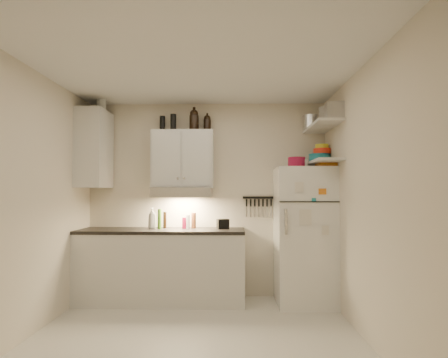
{
  "coord_description": "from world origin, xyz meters",
  "views": [
    {
      "loc": [
        0.36,
        -3.57,
        1.39
      ],
      "look_at": [
        0.25,
        0.9,
        1.55
      ],
      "focal_mm": 30.0,
      "sensor_mm": 36.0,
      "label": 1
    }
  ],
  "objects": [
    {
      "name": "book_stack",
      "position": [
        1.5,
        1.02,
        1.75
      ],
      "size": [
        0.23,
        0.28,
        0.09
      ],
      "primitive_type": "cube",
      "rotation": [
        0.0,
        0.0,
        0.02
      ],
      "color": "orange",
      "rests_on": "fridge"
    },
    {
      "name": "bowl_orange",
      "position": [
        1.5,
        1.23,
        1.92
      ],
      "size": [
        0.22,
        0.22,
        0.07
      ],
      "primitive_type": "cylinder",
      "color": "red",
      "rests_on": "bowl_teal"
    },
    {
      "name": "growler_a",
      "position": [
        -0.16,
        1.33,
        2.35
      ],
      "size": [
        0.14,
        0.14,
        0.29
      ],
      "primitive_type": null,
      "rotation": [
        0.0,
        0.0,
        -0.11
      ],
      "color": "black",
      "rests_on": "upper_cabinet"
    },
    {
      "name": "side_cabinet",
      "position": [
        -1.44,
        1.2,
        1.95
      ],
      "size": [
        0.33,
        0.55,
        1.0
      ],
      "primitive_type": "cube",
      "color": "silver",
      "rests_on": "left_wall"
    },
    {
      "name": "left_wall",
      "position": [
        -1.61,
        0.0,
        1.3
      ],
      "size": [
        0.02,
        3.0,
        2.6
      ],
      "primitive_type": "cube",
      "color": "beige",
      "rests_on": "ground"
    },
    {
      "name": "countertop",
      "position": [
        -0.55,
        1.2,
        0.9
      ],
      "size": [
        2.1,
        0.62,
        0.04
      ],
      "primitive_type": "cube",
      "color": "black",
      "rests_on": "base_cabinet"
    },
    {
      "name": "caddy",
      "position": [
        0.23,
        1.26,
        0.98
      ],
      "size": [
        0.17,
        0.15,
        0.13
      ],
      "primitive_type": "cube",
      "rotation": [
        0.0,
        0.0,
        0.32
      ],
      "color": "black",
      "rests_on": "countertop"
    },
    {
      "name": "fridge",
      "position": [
        1.25,
        1.16,
        0.85
      ],
      "size": [
        0.7,
        0.68,
        1.7
      ],
      "primitive_type": "cube",
      "color": "white",
      "rests_on": "floor"
    },
    {
      "name": "growler_b",
      "position": [
        0.01,
        1.41,
        2.32
      ],
      "size": [
        0.13,
        0.13,
        0.23
      ],
      "primitive_type": null,
      "rotation": [
        0.0,
        0.0,
        0.42
      ],
      "color": "black",
      "rests_on": "upper_cabinet"
    },
    {
      "name": "back_wall",
      "position": [
        0.0,
        1.51,
        1.3
      ],
      "size": [
        3.2,
        0.02,
        2.6
      ],
      "primitive_type": "cube",
      "color": "beige",
      "rests_on": "ground"
    },
    {
      "name": "upper_cabinet",
      "position": [
        -0.3,
        1.33,
        1.83
      ],
      "size": [
        0.8,
        0.33,
        0.75
      ],
      "primitive_type": "cube",
      "color": "silver",
      "rests_on": "back_wall"
    },
    {
      "name": "shelf_lo",
      "position": [
        1.45,
        1.02,
        1.76
      ],
      "size": [
        0.3,
        0.95,
        0.03
      ],
      "primitive_type": "cube",
      "color": "silver",
      "rests_on": "right_wall"
    },
    {
      "name": "dutch_oven",
      "position": [
        1.14,
        1.06,
        1.76
      ],
      "size": [
        0.23,
        0.23,
        0.12
      ],
      "primitive_type": "cylinder",
      "rotation": [
        0.0,
        0.0,
        -0.06
      ],
      "color": "maroon",
      "rests_on": "fridge"
    },
    {
      "name": "knife_strip",
      "position": [
        0.7,
        1.49,
        1.32
      ],
      "size": [
        0.42,
        0.02,
        0.03
      ],
      "primitive_type": "cube",
      "color": "black",
      "rests_on": "back_wall"
    },
    {
      "name": "bowl_teal",
      "position": [
        1.47,
        1.27,
        1.83
      ],
      "size": [
        0.27,
        0.27,
        0.11
      ],
      "primitive_type": "cylinder",
      "color": "teal",
      "rests_on": "shelf_lo"
    },
    {
      "name": "right_wall",
      "position": [
        1.61,
        0.0,
        1.3
      ],
      "size": [
        0.02,
        3.0,
        2.6
      ],
      "primitive_type": "cube",
      "color": "beige",
      "rests_on": "ground"
    },
    {
      "name": "ceiling",
      "position": [
        0.0,
        0.0,
        2.61
      ],
      "size": [
        3.2,
        3.0,
        0.02
      ],
      "primitive_type": "cube",
      "color": "white",
      "rests_on": "ground"
    },
    {
      "name": "soap_bottle",
      "position": [
        -0.69,
        1.24,
        1.07
      ],
      "size": [
        0.15,
        0.15,
        0.3
      ],
      "primitive_type": "imported",
      "rotation": [
        0.0,
        0.0,
        -0.28
      ],
      "color": "silver",
      "rests_on": "countertop"
    },
    {
      "name": "stock_pot",
      "position": [
        1.39,
        1.29,
        2.3
      ],
      "size": [
        0.26,
        0.26,
        0.17
      ],
      "primitive_type": "cylinder",
      "rotation": [
        0.0,
        0.0,
        0.06
      ],
      "color": "silver",
      "rests_on": "shelf_hi"
    },
    {
      "name": "oil_bottle",
      "position": [
        -0.58,
        1.21,
        1.05
      ],
      "size": [
        0.06,
        0.06,
        0.26
      ],
      "primitive_type": "cylinder",
      "rotation": [
        0.0,
        0.0,
        0.17
      ],
      "color": "#3F721C",
      "rests_on": "countertop"
    },
    {
      "name": "pepper_mill",
      "position": [
        -0.16,
        1.34,
        1.02
      ],
      "size": [
        0.06,
        0.06,
        0.2
      ],
      "primitive_type": "cylinder",
      "rotation": [
        0.0,
        0.0,
        0.03
      ],
      "color": "brown",
      "rests_on": "countertop"
    },
    {
      "name": "bowl_yellow",
      "position": [
        1.5,
        1.23,
        1.98
      ],
      "size": [
        0.17,
        0.17,
        0.05
      ],
      "primitive_type": "cylinder",
      "color": "gold",
      "rests_on": "bowl_orange"
    },
    {
      "name": "thermos_b",
      "position": [
        -0.59,
        1.39,
        2.31
      ],
      "size": [
        0.09,
        0.09,
        0.21
      ],
      "primitive_type": "cylinder",
      "rotation": [
        0.0,
        0.0,
        -0.25
      ],
      "color": "black",
      "rests_on": "upper_cabinet"
    },
    {
      "name": "plates",
      "position": [
        1.43,
        1.1,
        1.81
      ],
      "size": [
        0.33,
        0.33,
        0.06
      ],
      "primitive_type": "cylinder",
      "rotation": [
        0.0,
        0.0,
        0.4
      ],
      "color": "teal",
      "rests_on": "shelf_lo"
    },
    {
      "name": "floor",
      "position": [
        0.0,
        0.0,
        -0.01
      ],
      "size": [
        3.2,
        3.0,
        0.02
      ],
      "primitive_type": "cube",
      "color": "silver",
      "rests_on": "ground"
    },
    {
      "name": "thermos_a",
      "position": [
        -0.44,
        1.36,
        2.32
      ],
      "size": [
        0.09,
        0.09,
        0.23
      ],
      "primitive_type": "cylinder",
      "rotation": [
        0.0,
        0.0,
        -0.13
      ],
      "color": "black",
      "rests_on": "upper_cabinet"
    },
    {
      "name": "tin_b",
      "position": [
        1.51,
        0.68,
        2.31
      ],
      "size": [
        0.2,
        0.2,
        0.19
      ],
      "primitive_type": "cube",
      "rotation": [
        0.0,
        0.0,
        -0.05
      ],
      "color": "#AAAAAD",
      "rests_on": "shelf_hi"
    },
    {
      "name": "tin_a",
      "position": [
        1.52,
        0.88,
        2.31
      ],
      "size": [
        0.25,
        0.24,
        0.2
      ],
      "primitive_type": "cube",
      "rotation": [
        0.0,
        0.0,
        0.38
      ],
      "color": "#AAAAAD",
      "rests_on": "shelf_hi"
    },
    {
      "name": "spice_jar",
      "position": [
        1.25,
        1.04,
        1.75
      ],
      "size": [
        0.06,
        0.06,
        0.1
      ],
      "primitive_type": "cylinder",
      "rotation": [
        0.0,
        0.0,
        0.09
      ],
      "color": "silver",
      "rests_on": "fridge"
    },
    {
      "name": "shelf_hi",
      "position": [
        1.45,
        1.02,
        2.2
      ],
      "size": [
        0.3,
        0.95,
        0.03
      ],
      "primitive_type": "cube",
      "color": "silver",
      "rests_on": "right_wall"
    },
    {
      "name": "red_jar",
      "position": [
        -0.27,
        1.29,
        0.99
      ],
      "size": [
        0.09,
        0.09,
        0.14
      ],
      "primitive_type": "cylinder",
      "rotation": [
        0.0,
        0.0,
        0.36
      ],
      "color": "maroon",
      "rests_on": "countertop"
    },
    {
      "name": "side_jar",
      "position": [
        -1.37,
        1.25,
        2.53
      ],
      "size": [
        0.13,
        0.13,
        0.16
      ],
      "primitive_type": "cylinder",
      "rotation": [
        0.0,
        0.0,
        -0.02
      ],
      "color": "silver",
      "rests_on": "side_cabinet"
    },
    {
      "name": "vinegar_bottle",
      "position": [
        -0.54,
        1.34,
        1.03
      ],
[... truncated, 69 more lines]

